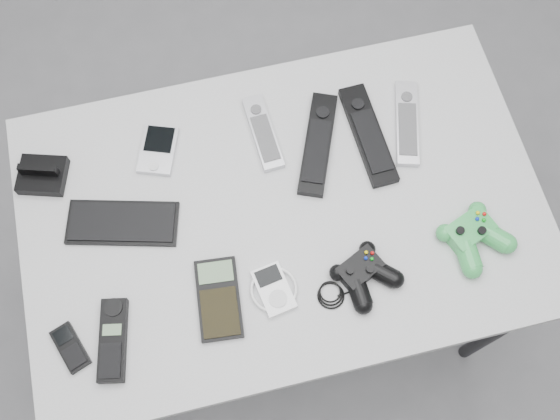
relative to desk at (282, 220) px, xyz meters
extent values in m
plane|color=slate|center=(0.00, -0.08, -0.67)|extent=(3.50, 3.50, 0.00)
cube|color=#A7A7AA|center=(0.00, 0.00, 0.05)|extent=(1.09, 0.70, 0.03)
cylinder|color=black|center=(0.50, -0.30, -0.32)|extent=(0.04, 0.04, 0.70)
cylinder|color=black|center=(-0.50, 0.30, -0.32)|extent=(0.04, 0.04, 0.70)
cylinder|color=black|center=(0.50, 0.30, -0.32)|extent=(0.04, 0.04, 0.70)
cube|color=black|center=(-0.33, 0.05, 0.07)|extent=(0.25, 0.15, 0.01)
cube|color=black|center=(-0.48, 0.19, 0.09)|extent=(0.12, 0.11, 0.05)
cube|color=#BABAC2|center=(-0.23, 0.19, 0.07)|extent=(0.11, 0.13, 0.02)
cube|color=#BABAC2|center=(0.00, 0.18, 0.07)|extent=(0.06, 0.18, 0.02)
cube|color=black|center=(0.11, 0.13, 0.08)|extent=(0.14, 0.24, 0.02)
cube|color=black|center=(0.22, 0.12, 0.08)|extent=(0.07, 0.25, 0.02)
cube|color=#B8B7BE|center=(0.31, 0.13, 0.07)|extent=(0.10, 0.21, 0.02)
cube|color=black|center=(-0.47, -0.18, 0.07)|extent=(0.07, 0.10, 0.02)
cube|color=black|center=(-0.38, -0.19, 0.08)|extent=(0.08, 0.17, 0.03)
cube|color=black|center=(-0.17, -0.16, 0.07)|extent=(0.10, 0.17, 0.02)
cube|color=white|center=(-0.06, -0.17, 0.07)|extent=(0.11, 0.12, 0.02)
camera|label=1|loc=(-0.12, -0.49, 1.34)|focal=42.00mm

